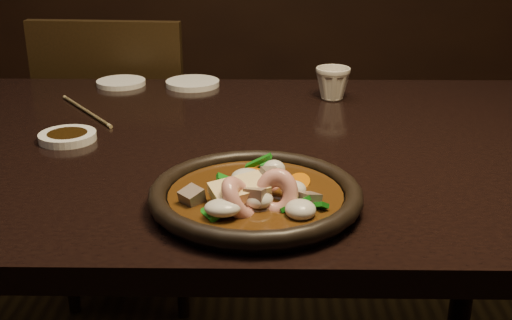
{
  "coord_description": "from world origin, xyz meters",
  "views": [
    {
      "loc": [
        0.19,
        -1.11,
        1.15
      ],
      "look_at": [
        0.17,
        -0.23,
        0.8
      ],
      "focal_mm": 45.0,
      "sensor_mm": 36.0,
      "label": 1
    }
  ],
  "objects_px": {
    "plate": "(256,196)",
    "tea_cup": "(333,82)",
    "chair": "(127,153)",
    "table": "(165,178)"
  },
  "relations": [
    {
      "from": "plate",
      "to": "tea_cup",
      "type": "relative_size",
      "value": 3.96
    },
    {
      "from": "tea_cup",
      "to": "plate",
      "type": "bearing_deg",
      "value": -106.31
    },
    {
      "from": "chair",
      "to": "plate",
      "type": "bearing_deg",
      "value": 116.87
    },
    {
      "from": "tea_cup",
      "to": "chair",
      "type": "bearing_deg",
      "value": 147.07
    },
    {
      "from": "chair",
      "to": "tea_cup",
      "type": "distance_m",
      "value": 0.73
    },
    {
      "from": "table",
      "to": "plate",
      "type": "relative_size",
      "value": 5.24
    },
    {
      "from": "chair",
      "to": "tea_cup",
      "type": "height_order",
      "value": "chair"
    },
    {
      "from": "table",
      "to": "tea_cup",
      "type": "distance_m",
      "value": 0.45
    },
    {
      "from": "chair",
      "to": "table",
      "type": "bearing_deg",
      "value": 112.48
    },
    {
      "from": "chair",
      "to": "plate",
      "type": "height_order",
      "value": "chair"
    }
  ]
}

